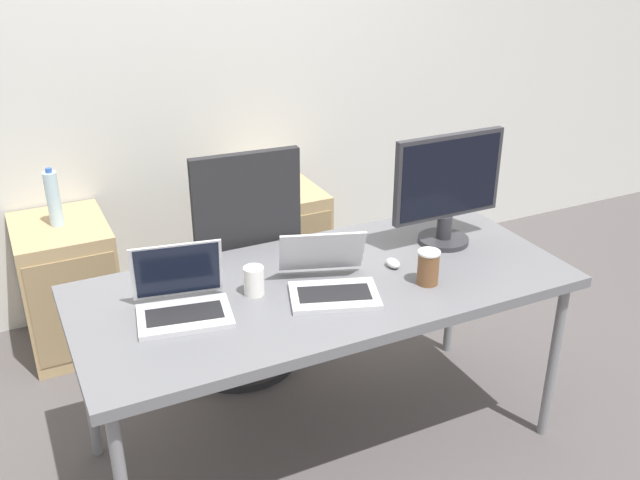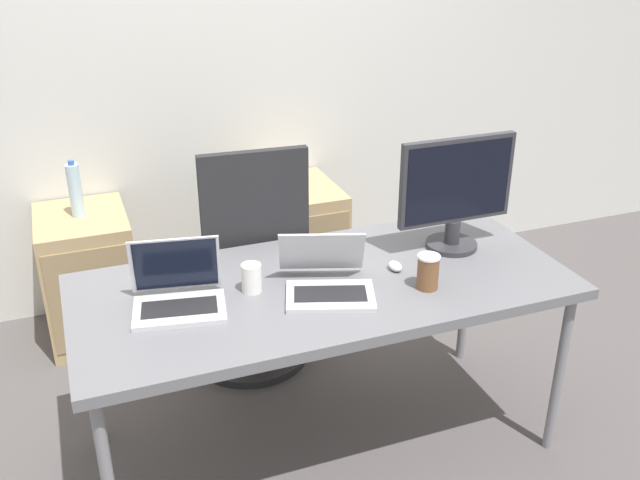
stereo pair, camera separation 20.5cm
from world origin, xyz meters
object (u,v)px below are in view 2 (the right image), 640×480
object	(u,v)px
cabinet_left	(89,276)
laptop_left	(327,281)
office_chair	(250,283)
water_bottle	(75,190)
cabinet_right	(297,242)
coffee_cup_white	(252,278)
coffee_cup_brown	(428,272)
mouse	(395,266)
monitor	(456,192)
laptop_right	(178,294)

from	to	relation	value
cabinet_left	laptop_left	world-z (taller)	laptop_left
office_chair	water_bottle	size ratio (longest dim) A/B	4.04
cabinet_right	coffee_cup_white	distance (m)	1.38
coffee_cup_brown	cabinet_left	bearing A→B (deg)	129.16
office_chair	mouse	distance (m)	0.83
cabinet_left	coffee_cup_white	size ratio (longest dim) A/B	6.18
laptop_left	monitor	world-z (taller)	monitor
cabinet_left	coffee_cup_brown	size ratio (longest dim) A/B	5.02
laptop_left	coffee_cup_white	bearing A→B (deg)	158.19
office_chair	coffee_cup_white	world-z (taller)	office_chair
laptop_left	office_chair	bearing A→B (deg)	97.60
office_chair	cabinet_right	distance (m)	0.70
water_bottle	coffee_cup_brown	xyz separation A→B (m)	(1.11, -1.37, 0.03)
office_chair	laptop_left	size ratio (longest dim) A/B	2.81
cabinet_left	cabinet_right	bearing A→B (deg)	0.00
water_bottle	monitor	xyz separation A→B (m)	(1.36, -1.10, 0.20)
office_chair	monitor	size ratio (longest dim) A/B	2.34
mouse	laptop_left	bearing A→B (deg)	-167.97
cabinet_right	laptop_right	size ratio (longest dim) A/B	1.89
water_bottle	mouse	distance (m)	1.61
monitor	mouse	world-z (taller)	monitor
cabinet_right	mouse	xyz separation A→B (m)	(-0.02, -1.20, 0.44)
monitor	coffee_cup_white	world-z (taller)	monitor
cabinet_left	water_bottle	world-z (taller)	water_bottle
monitor	mouse	size ratio (longest dim) A/B	6.83
office_chair	laptop_left	xyz separation A→B (m)	(0.10, -0.71, 0.36)
office_chair	coffee_cup_brown	xyz separation A→B (m)	(0.44, -0.81, 0.38)
laptop_left	coffee_cup_white	xyz separation A→B (m)	(-0.25, 0.10, 0.01)
cabinet_right	monitor	size ratio (longest dim) A/B	1.35
office_chair	water_bottle	world-z (taller)	office_chair
mouse	coffee_cup_white	xyz separation A→B (m)	(-0.54, 0.03, 0.04)
office_chair	water_bottle	distance (m)	0.94
laptop_left	monitor	bearing A→B (deg)	15.29
monitor	cabinet_left	bearing A→B (deg)	141.09
water_bottle	coffee_cup_white	bearing A→B (deg)	-65.89
coffee_cup_white	laptop_right	bearing A→B (deg)	-176.71
coffee_cup_white	water_bottle	bearing A→B (deg)	114.11
laptop_right	office_chair	bearing A→B (deg)	56.84
water_bottle	monitor	distance (m)	1.76
coffee_cup_white	coffee_cup_brown	distance (m)	0.62
monitor	coffee_cup_white	xyz separation A→B (m)	(-0.84, -0.06, -0.18)
cabinet_right	water_bottle	distance (m)	1.18
water_bottle	coffee_cup_white	world-z (taller)	water_bottle
laptop_right	mouse	size ratio (longest dim) A/B	4.88
cabinet_right	monitor	bearing A→B (deg)	-75.89
cabinet_left	monitor	size ratio (longest dim) A/B	1.35
cabinet_left	coffee_cup_white	distance (m)	1.36
cabinet_left	laptop_left	xyz separation A→B (m)	(0.77, -1.26, 0.46)
office_chair	mouse	size ratio (longest dim) A/B	15.99
mouse	coffee_cup_brown	bearing A→B (deg)	-74.71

